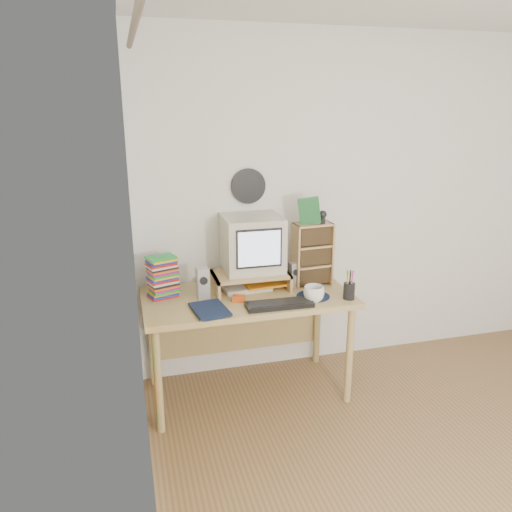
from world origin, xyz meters
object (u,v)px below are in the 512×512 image
keyboard (279,304)px  diary (194,310)px  cd_rack (312,254)px  crt_monitor (253,244)px  mug (314,294)px  dvd_stack (163,279)px  desk (245,310)px

keyboard → diary: bearing=178.7°
cd_rack → diary: (-0.89, -0.31, -0.20)m
crt_monitor → keyboard: crt_monitor is taller
crt_monitor → mug: (0.31, -0.38, -0.26)m
keyboard → cd_rack: cd_rack is taller
dvd_stack → mug: 1.00m
cd_rack → mug: (-0.11, -0.32, -0.17)m
desk → mug: 0.52m
dvd_stack → diary: bearing=-84.6°
desk → dvd_stack: bearing=174.6°
mug → dvd_stack: bearing=159.8°
crt_monitor → diary: crt_monitor is taller
keyboard → mug: size_ratio=3.17×
cd_rack → diary: cd_rack is taller
crt_monitor → cd_rack: size_ratio=0.90×
desk → mug: (0.39, -0.29, 0.19)m
desk → crt_monitor: crt_monitor is taller
keyboard → cd_rack: size_ratio=0.96×
dvd_stack → cd_rack: (1.04, -0.03, 0.10)m
keyboard → cd_rack: (0.35, 0.34, 0.21)m
desk → mug: bearing=-36.9°
mug → cd_rack: bearing=71.5°
mug → crt_monitor: bearing=129.0°
desk → diary: (-0.40, -0.29, 0.16)m
cd_rack → mug: bearing=-112.6°
desk → keyboard: keyboard is taller
keyboard → mug: mug is taller
desk → mug: size_ratio=10.31×
crt_monitor → keyboard: (0.07, -0.40, -0.30)m
dvd_stack → diary: size_ratio=1.02×
keyboard → dvd_stack: bearing=153.7°
desk → crt_monitor: 0.46m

